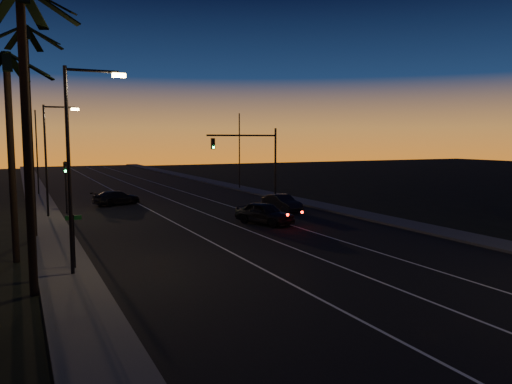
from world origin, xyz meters
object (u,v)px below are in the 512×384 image
signal_mast (253,152)px  cross_car (117,198)px  lead_car (265,213)px  right_car (282,203)px

signal_mast → cross_car: size_ratio=1.47×
lead_car → cross_car: 16.85m
signal_mast → right_car: (-0.47, -6.51, -4.08)m
right_car → cross_car: size_ratio=0.89×
lead_car → right_car: lead_car is taller
lead_car → right_car: (4.10, 4.97, -0.08)m
signal_mast → cross_car: 13.23m
lead_car → signal_mast: bearing=68.3°
signal_mast → right_car: bearing=-94.1°
signal_mast → lead_car: bearing=-111.7°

